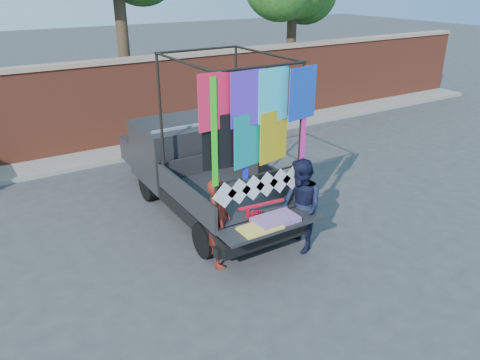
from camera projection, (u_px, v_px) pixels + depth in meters
ground at (232, 256)px, 8.66m from camera, size 90.00×90.00×0.00m
brick_wall at (109, 105)px, 13.59m from camera, size 30.00×0.45×2.61m
curb at (121, 153)px, 13.55m from camera, size 30.00×1.20×0.12m
pickup_truck at (191, 166)px, 10.41m from camera, size 2.20×5.53×3.48m
woman at (219, 223)px, 8.11m from camera, size 0.61×0.71×1.64m
man at (301, 206)px, 8.55m from camera, size 0.81×0.96×1.78m
streamer_bundle at (257, 215)px, 8.27m from camera, size 0.90×0.14×0.62m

